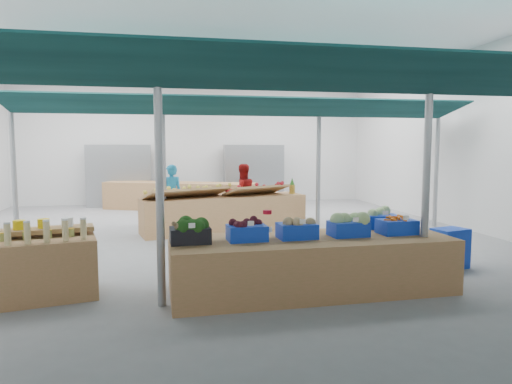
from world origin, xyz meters
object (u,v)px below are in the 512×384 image
(fruit_counter, at_px, (224,214))
(vendor_left, at_px, (171,195))
(vendor_right, at_px, (242,193))
(veg_counter, at_px, (311,264))
(crate_stack, at_px, (450,248))
(bottle_shelf, at_px, (23,267))

(fruit_counter, height_order, vendor_left, vendor_left)
(vendor_left, height_order, vendor_right, same)
(veg_counter, xyz_separation_m, fruit_counter, (-0.62, 4.63, 0.04))
(veg_counter, distance_m, vendor_left, 6.03)
(veg_counter, height_order, vendor_right, vendor_right)
(crate_stack, height_order, vendor_left, vendor_left)
(veg_counter, distance_m, vendor_right, 5.75)
(vendor_right, bearing_deg, veg_counter, 77.95)
(crate_stack, xyz_separation_m, vendor_right, (-2.58, 5.01, 0.44))
(vendor_right, bearing_deg, bottle_shelf, 43.42)
(fruit_counter, distance_m, vendor_right, 1.30)
(veg_counter, height_order, fruit_counter, fruit_counter)
(crate_stack, height_order, vendor_right, vendor_right)
(vendor_right, bearing_deg, vendor_left, -12.28)
(bottle_shelf, relative_size, veg_counter, 0.50)
(veg_counter, height_order, crate_stack, veg_counter)
(veg_counter, distance_m, fruit_counter, 4.67)
(fruit_counter, bearing_deg, bottle_shelf, -137.92)
(veg_counter, height_order, vendor_left, vendor_left)
(crate_stack, distance_m, vendor_right, 5.65)
(veg_counter, relative_size, fruit_counter, 0.99)
(bottle_shelf, distance_m, vendor_right, 6.54)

